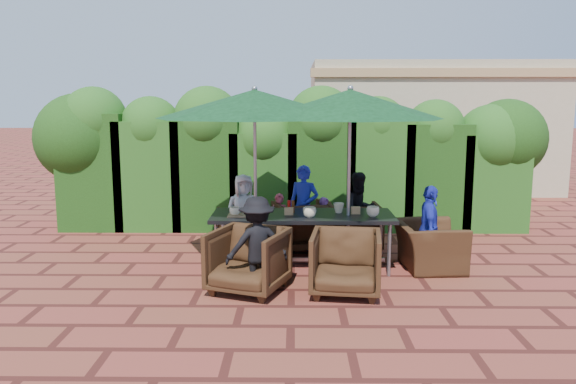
{
  "coord_description": "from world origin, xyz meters",
  "views": [
    {
      "loc": [
        0.03,
        -7.62,
        2.26
      ],
      "look_at": [
        -0.06,
        0.4,
        0.96
      ],
      "focal_mm": 35.0,
      "sensor_mm": 36.0,
      "label": 1
    }
  ],
  "objects_px": {
    "chair_near_right": "(346,260)",
    "chair_end_right": "(429,238)",
    "dining_table": "(303,219)",
    "chair_far_left": "(243,226)",
    "chair_far_mid": "(302,223)",
    "chair_far_right": "(354,224)",
    "umbrella_right": "(350,105)",
    "umbrella_left": "(255,104)",
    "chair_near_left": "(248,257)"
  },
  "relations": [
    {
      "from": "chair_near_left",
      "to": "chair_near_right",
      "type": "xyz_separation_m",
      "value": [
        1.16,
        -0.07,
        -0.01
      ]
    },
    {
      "from": "dining_table",
      "to": "chair_far_right",
      "type": "bearing_deg",
      "value": 50.13
    },
    {
      "from": "umbrella_left",
      "to": "chair_near_right",
      "type": "distance_m",
      "value": 2.4
    },
    {
      "from": "dining_table",
      "to": "umbrella_left",
      "type": "bearing_deg",
      "value": 174.2
    },
    {
      "from": "chair_end_right",
      "to": "dining_table",
      "type": "bearing_deg",
      "value": 86.63
    },
    {
      "from": "chair_far_left",
      "to": "chair_end_right",
      "type": "xyz_separation_m",
      "value": [
        2.63,
        -0.99,
        0.07
      ]
    },
    {
      "from": "umbrella_right",
      "to": "chair_near_right",
      "type": "distance_m",
      "value": 2.05
    },
    {
      "from": "dining_table",
      "to": "chair_far_mid",
      "type": "bearing_deg",
      "value": 89.36
    },
    {
      "from": "dining_table",
      "to": "chair_far_left",
      "type": "xyz_separation_m",
      "value": [
        -0.91,
        1.0,
        -0.32
      ]
    },
    {
      "from": "umbrella_right",
      "to": "chair_far_left",
      "type": "xyz_separation_m",
      "value": [
        -1.51,
        1.06,
        -1.86
      ]
    },
    {
      "from": "umbrella_right",
      "to": "chair_far_mid",
      "type": "height_order",
      "value": "umbrella_right"
    },
    {
      "from": "chair_far_left",
      "to": "chair_far_mid",
      "type": "relative_size",
      "value": 0.86
    },
    {
      "from": "chair_far_left",
      "to": "umbrella_right",
      "type": "bearing_deg",
      "value": 127.6
    },
    {
      "from": "umbrella_left",
      "to": "chair_far_mid",
      "type": "bearing_deg",
      "value": 53.85
    },
    {
      "from": "umbrella_right",
      "to": "chair_far_right",
      "type": "bearing_deg",
      "value": 79.08
    },
    {
      "from": "chair_far_left",
      "to": "chair_far_mid",
      "type": "height_order",
      "value": "chair_far_mid"
    },
    {
      "from": "chair_near_left",
      "to": "chair_near_right",
      "type": "height_order",
      "value": "chair_near_left"
    },
    {
      "from": "umbrella_left",
      "to": "chair_far_right",
      "type": "xyz_separation_m",
      "value": [
        1.45,
        0.9,
        -1.82
      ]
    },
    {
      "from": "chair_near_right",
      "to": "chair_end_right",
      "type": "relative_size",
      "value": 0.87
    },
    {
      "from": "umbrella_right",
      "to": "chair_far_mid",
      "type": "bearing_deg",
      "value": 120.25
    },
    {
      "from": "umbrella_left",
      "to": "chair_far_left",
      "type": "bearing_deg",
      "value": 105.95
    },
    {
      "from": "umbrella_right",
      "to": "chair_end_right",
      "type": "height_order",
      "value": "umbrella_right"
    },
    {
      "from": "chair_near_left",
      "to": "umbrella_right",
      "type": "bearing_deg",
      "value": 55.97
    },
    {
      "from": "umbrella_left",
      "to": "chair_near_left",
      "type": "distance_m",
      "value": 2.07
    },
    {
      "from": "dining_table",
      "to": "chair_far_left",
      "type": "distance_m",
      "value": 1.38
    },
    {
      "from": "umbrella_right",
      "to": "chair_far_mid",
      "type": "distance_m",
      "value": 2.16
    },
    {
      "from": "chair_far_left",
      "to": "chair_near_right",
      "type": "xyz_separation_m",
      "value": [
        1.4,
        -2.04,
        0.06
      ]
    },
    {
      "from": "chair_far_mid",
      "to": "chair_end_right",
      "type": "bearing_deg",
      "value": 134.79
    },
    {
      "from": "chair_far_left",
      "to": "chair_far_right",
      "type": "height_order",
      "value": "chair_far_right"
    },
    {
      "from": "dining_table",
      "to": "chair_far_mid",
      "type": "distance_m",
      "value": 0.99
    },
    {
      "from": "chair_far_left",
      "to": "chair_far_right",
      "type": "relative_size",
      "value": 0.89
    },
    {
      "from": "chair_near_right",
      "to": "chair_end_right",
      "type": "bearing_deg",
      "value": 47.73
    },
    {
      "from": "umbrella_right",
      "to": "chair_near_left",
      "type": "distance_m",
      "value": 2.38
    },
    {
      "from": "umbrella_left",
      "to": "chair_far_left",
      "type": "distance_m",
      "value": 2.1
    },
    {
      "from": "chair_far_left",
      "to": "chair_near_right",
      "type": "distance_m",
      "value": 2.47
    },
    {
      "from": "chair_far_mid",
      "to": "chair_end_right",
      "type": "height_order",
      "value": "chair_end_right"
    },
    {
      "from": "chair_far_right",
      "to": "chair_end_right",
      "type": "xyz_separation_m",
      "value": [
        0.91,
        -0.96,
        0.02
      ]
    },
    {
      "from": "chair_end_right",
      "to": "chair_far_right",
      "type": "bearing_deg",
      "value": 39.85
    },
    {
      "from": "umbrella_right",
      "to": "chair_near_right",
      "type": "relative_size",
      "value": 2.97
    },
    {
      "from": "chair_far_mid",
      "to": "umbrella_right",
      "type": "bearing_deg",
      "value": 104.13
    },
    {
      "from": "chair_near_left",
      "to": "chair_end_right",
      "type": "height_order",
      "value": "chair_near_left"
    },
    {
      "from": "chair_far_mid",
      "to": "chair_near_right",
      "type": "bearing_deg",
      "value": 87.5
    },
    {
      "from": "dining_table",
      "to": "umbrella_left",
      "type": "xyz_separation_m",
      "value": [
        -0.64,
        0.07,
        1.54
      ]
    },
    {
      "from": "umbrella_right",
      "to": "chair_far_right",
      "type": "distance_m",
      "value": 2.1
    },
    {
      "from": "chair_far_left",
      "to": "chair_end_right",
      "type": "distance_m",
      "value": 2.81
    },
    {
      "from": "chair_far_mid",
      "to": "chair_far_right",
      "type": "xyz_separation_m",
      "value": [
        0.8,
        0.01,
        -0.01
      ]
    },
    {
      "from": "umbrella_left",
      "to": "dining_table",
      "type": "bearing_deg",
      "value": -5.8
    },
    {
      "from": "dining_table",
      "to": "chair_end_right",
      "type": "relative_size",
      "value": 2.55
    },
    {
      "from": "chair_far_left",
      "to": "chair_far_right",
      "type": "xyz_separation_m",
      "value": [
        1.72,
        -0.03,
        0.04
      ]
    },
    {
      "from": "umbrella_left",
      "to": "chair_end_right",
      "type": "relative_size",
      "value": 2.79
    }
  ]
}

